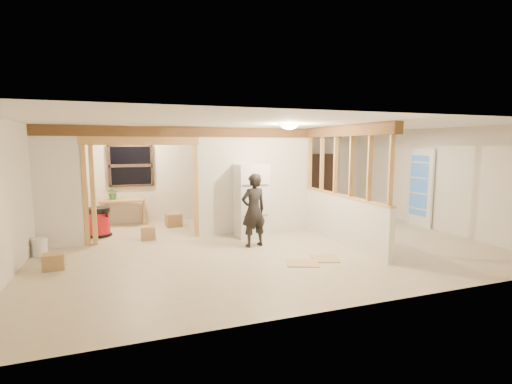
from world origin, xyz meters
name	(u,v)px	position (x,y,z in m)	size (l,w,h in m)	color
floor	(265,244)	(0.00, 0.00, -0.01)	(9.00, 6.50, 0.01)	beige
ceiling	(266,125)	(0.00, 0.00, 2.50)	(9.00, 6.50, 0.01)	white
wall_back	(226,174)	(0.00, 3.25, 1.25)	(9.00, 0.01, 2.50)	silver
wall_front	(357,212)	(0.00, -3.25, 1.25)	(9.00, 0.01, 2.50)	silver
wall_left	(16,195)	(-4.50, 0.00, 1.25)	(0.01, 6.50, 2.50)	silver
wall_right	(435,179)	(4.50, 0.00, 1.25)	(0.01, 6.50, 2.50)	silver
partition_left_stub	(58,187)	(-4.05, 1.20, 1.25)	(0.90, 0.12, 2.50)	silver
partition_center	(256,180)	(0.20, 1.20, 1.25)	(2.80, 0.12, 2.50)	silver
doorway_frame	(143,191)	(-2.40, 1.20, 1.10)	(2.46, 0.14, 2.20)	tan
header_beam_back	(205,132)	(-1.00, 1.20, 2.38)	(7.00, 0.18, 0.22)	brown
header_beam_right	(344,131)	(1.60, -0.40, 2.38)	(0.18, 3.30, 0.22)	brown
pony_wall	(342,220)	(1.60, -0.40, 0.50)	(0.12, 3.20, 1.00)	silver
stud_partition	(343,166)	(1.60, -0.40, 1.66)	(0.14, 3.20, 1.32)	tan
window_back	(131,166)	(-2.60, 3.17, 1.55)	(1.12, 0.10, 1.10)	black
french_door	(420,188)	(4.42, 0.40, 1.00)	(0.12, 0.86, 2.00)	white
ceiling_dome_main	(289,125)	(0.30, -0.50, 2.48)	(0.36, 0.36, 0.16)	#FFEABF
ceiling_dome_util	(134,129)	(-2.50, 2.30, 2.48)	(0.32, 0.32, 0.14)	#FFEABF
hanging_bulb	(159,141)	(-2.00, 1.60, 2.18)	(0.07, 0.07, 0.07)	#FFD88C
refrigerator	(251,200)	(-0.05, 0.81, 0.83)	(0.68, 0.66, 1.66)	white
woman	(254,210)	(-0.29, -0.06, 0.76)	(0.55, 0.36, 1.52)	black
work_table	(123,213)	(-2.84, 2.92, 0.35)	(1.11, 0.55, 0.70)	tan
potted_plant	(113,193)	(-3.06, 2.95, 0.88)	(0.32, 0.28, 0.35)	#2A6E30
shop_vac	(99,222)	(-3.35, 1.90, 0.34)	(0.52, 0.52, 0.68)	red
bookshelf	(320,183)	(2.98, 3.03, 0.91)	(0.91, 0.30, 1.82)	black
bucket	(40,247)	(-4.34, 0.66, 0.17)	(0.27, 0.27, 0.34)	white
box_util_a	(174,220)	(-1.62, 2.42, 0.17)	(0.39, 0.33, 0.33)	#AA8152
box_util_b	(148,233)	(-2.32, 1.29, 0.14)	(0.31, 0.31, 0.29)	#AA8152
box_front	(54,262)	(-3.95, -0.31, 0.14)	(0.33, 0.27, 0.27)	#AA8152
floor_panel_near	(325,258)	(0.68, -1.32, 0.01)	(0.47, 0.47, 0.02)	tan
floor_panel_far	(302,263)	(0.16, -1.43, 0.01)	(0.56, 0.45, 0.02)	tan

